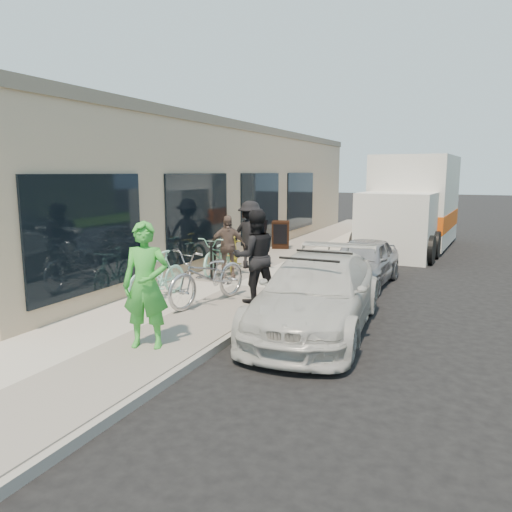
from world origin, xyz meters
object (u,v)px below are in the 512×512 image
(cruiser_bike_c, at_px, (234,254))
(bystander_a, at_px, (250,235))
(moving_truck, at_px, (412,207))
(cruiser_bike_b, at_px, (218,255))
(sedan_silver, at_px, (362,262))
(sedan_white, at_px, (317,294))
(woman_rider, at_px, (146,285))
(tandem_bike, at_px, (208,276))
(man_standing, at_px, (255,256))
(bystander_b, at_px, (227,246))
(bike_rack, at_px, (213,255))
(sandwich_board, at_px, (281,235))
(cruiser_bike_a, at_px, (158,275))

(cruiser_bike_c, bearing_deg, bystander_a, 48.70)
(moving_truck, height_order, cruiser_bike_b, moving_truck)
(sedan_silver, height_order, cruiser_bike_b, sedan_silver)
(sedan_white, height_order, moving_truck, moving_truck)
(woman_rider, bearing_deg, tandem_bike, 79.02)
(tandem_bike, height_order, man_standing, man_standing)
(bystander_b, bearing_deg, bike_rack, 170.98)
(sedan_white, xyz_separation_m, bystander_a, (-3.11, 3.99, 0.41))
(moving_truck, bearing_deg, bystander_b, -110.27)
(moving_truck, distance_m, woman_rider, 13.10)
(cruiser_bike_b, xyz_separation_m, cruiser_bike_c, (0.23, 0.45, -0.03))
(bike_rack, height_order, moving_truck, moving_truck)
(sedan_silver, bearing_deg, cruiser_bike_b, -163.98)
(cruiser_bike_c, bearing_deg, sandwich_board, 73.48)
(tandem_bike, bearing_deg, bystander_a, 114.59)
(sedan_silver, xyz_separation_m, bystander_a, (-3.07, 0.14, 0.49))
(sandwich_board, bearing_deg, bystander_a, -100.13)
(sedan_silver, height_order, cruiser_bike_c, sedan_silver)
(bystander_b, bearing_deg, sedan_white, -72.64)
(man_standing, distance_m, cruiser_bike_a, 2.09)
(sandwich_board, distance_m, cruiser_bike_c, 4.15)
(cruiser_bike_c, height_order, bystander_a, bystander_a)
(cruiser_bike_b, bearing_deg, sandwich_board, 82.33)
(sedan_white, height_order, cruiser_bike_b, sedan_white)
(sedan_white, relative_size, man_standing, 2.48)
(woman_rider, bearing_deg, man_standing, 62.96)
(cruiser_bike_a, bearing_deg, cruiser_bike_b, 101.28)
(tandem_bike, bearing_deg, moving_truck, 88.51)
(bike_rack, xyz_separation_m, cruiser_bike_c, (0.15, 0.85, -0.08))
(sedan_silver, relative_size, cruiser_bike_b, 1.80)
(cruiser_bike_c, relative_size, bystander_b, 0.99)
(woman_rider, height_order, cruiser_bike_c, woman_rider)
(cruiser_bike_a, bearing_deg, tandem_bike, 11.27)
(sedan_silver, height_order, bystander_b, bystander_b)
(moving_truck, bearing_deg, bike_rack, -111.87)
(bike_rack, xyz_separation_m, man_standing, (1.94, -1.78, 0.39))
(tandem_bike, bearing_deg, man_standing, 45.03)
(sandwich_board, height_order, sedan_white, sedan_white)
(sandwich_board, xyz_separation_m, woman_rider, (1.70, -9.80, 0.46))
(bike_rack, distance_m, woman_rider, 5.08)
(woman_rider, xyz_separation_m, cruiser_bike_b, (-1.63, 5.22, -0.45))
(sedan_white, relative_size, cruiser_bike_c, 3.02)
(sedan_white, bearing_deg, cruiser_bike_a, 170.74)
(sedan_white, distance_m, bystander_b, 4.16)
(moving_truck, relative_size, cruiser_bike_b, 3.68)
(sedan_white, bearing_deg, bike_rack, 138.73)
(man_standing, bearing_deg, bystander_a, -104.08)
(moving_truck, height_order, tandem_bike, moving_truck)
(sandwich_board, distance_m, tandem_bike, 7.38)
(moving_truck, xyz_separation_m, cruiser_bike_c, (-3.59, -7.24, -0.86))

